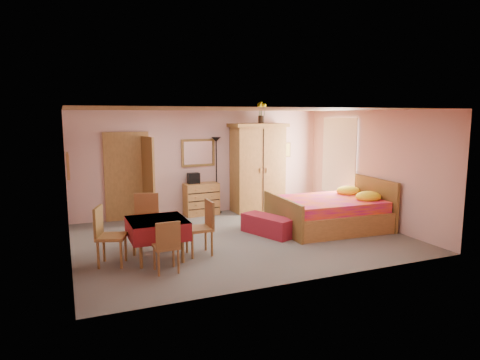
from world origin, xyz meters
name	(u,v)px	position (x,y,z in m)	size (l,w,h in m)	color
floor	(241,238)	(0.00, 0.00, 0.00)	(6.50, 6.50, 0.00)	#655F59
ceiling	(241,109)	(0.00, 0.00, 2.60)	(6.50, 6.50, 0.00)	brown
wall_back	(203,162)	(0.00, 2.50, 1.30)	(6.50, 0.10, 2.60)	#C89991
wall_front	(307,197)	(0.00, -2.50, 1.30)	(6.50, 0.10, 2.60)	#C89991
wall_left	(67,185)	(-3.25, 0.00, 1.30)	(0.10, 5.00, 2.60)	#C89991
wall_right	(372,167)	(3.25, 0.00, 1.30)	(0.10, 5.00, 2.60)	#C89991
doorway	(127,177)	(-1.90, 2.47, 1.02)	(1.06, 0.12, 2.15)	#9E6B35
window	(339,156)	(3.21, 1.20, 1.45)	(0.08, 1.40, 1.95)	white
picture_left	(68,166)	(-3.22, -0.60, 1.70)	(0.04, 0.32, 0.42)	orange
picture_back	(285,150)	(2.35, 2.47, 1.55)	(0.30, 0.04, 0.40)	#D8BF59
chest_of_drawers	(201,199)	(-0.13, 2.28, 0.40)	(0.85, 0.42, 0.80)	#A87139
wall_mirror	(198,153)	(-0.13, 2.49, 1.55)	(0.87, 0.05, 0.69)	silver
stereo	(194,178)	(-0.31, 2.32, 0.93)	(0.28, 0.21, 0.26)	black
floor_lamp	(216,175)	(0.30, 2.36, 0.97)	(0.25, 0.25, 1.94)	black
wardrobe	(258,168)	(1.38, 2.17, 1.14)	(1.45, 0.75, 2.28)	#A87338
sunflower_vase	(261,113)	(1.47, 2.18, 2.55)	(0.22, 0.22, 0.55)	yellow
bed	(328,204)	(2.08, -0.03, 0.54)	(2.34, 1.85, 1.09)	#C71376
bench	(268,225)	(0.61, 0.00, 0.20)	(0.44, 1.19, 0.40)	maroon
dining_table	(158,239)	(-1.85, -0.64, 0.36)	(0.97, 0.97, 0.71)	maroon
chair_south	(166,246)	(-1.85, -1.30, 0.43)	(0.39, 0.39, 0.86)	brown
chair_north	(146,222)	(-1.92, 0.08, 0.51)	(0.46, 0.46, 1.02)	#935D32
chair_west	(112,236)	(-2.61, -0.65, 0.50)	(0.45, 0.45, 1.00)	#9F6A35
chair_east	(199,228)	(-1.10, -0.69, 0.49)	(0.44, 0.44, 0.98)	#9A6634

